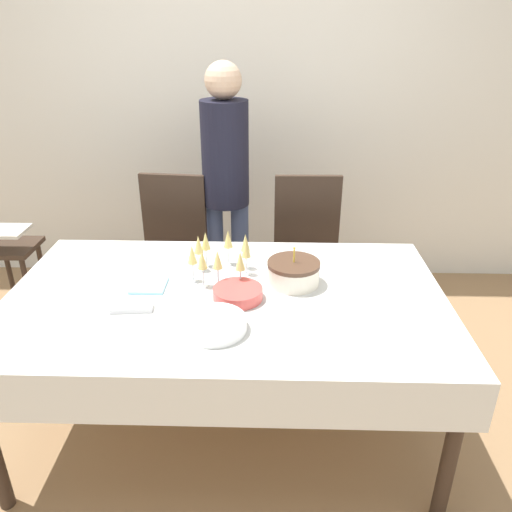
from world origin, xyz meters
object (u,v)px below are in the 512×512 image
at_px(dining_chair_far_left, 171,249).
at_px(plate_stack_main, 214,324).
at_px(dining_chair_far_right, 307,250).
at_px(birthday_cake, 293,273).
at_px(person_standing, 226,174).
at_px(high_chair, 12,259).
at_px(plate_stack_dessert, 238,293).
at_px(champagne_tray, 220,260).

relative_size(dining_chair_far_left, plate_stack_main, 3.89).
distance_m(dining_chair_far_right, birthday_cake, 0.82).
height_order(plate_stack_main, person_standing, person_standing).
height_order(dining_chair_far_left, birthday_cake, dining_chair_far_left).
distance_m(plate_stack_main, person_standing, 1.33).
height_order(person_standing, high_chair, person_standing).
bearing_deg(person_standing, plate_stack_main, -87.37).
distance_m(dining_chair_far_left, plate_stack_dessert, 1.05).
bearing_deg(dining_chair_far_left, plate_stack_main, -71.30).
relative_size(plate_stack_main, plate_stack_dessert, 1.18).
xyz_separation_m(plate_stack_main, high_chair, (-1.36, 1.09, -0.27)).
bearing_deg(champagne_tray, plate_stack_main, -87.68).
relative_size(birthday_cake, plate_stack_dessert, 1.11).
bearing_deg(birthday_cake, person_standing, 112.18).
xyz_separation_m(plate_stack_main, plate_stack_dessert, (0.08, 0.24, 0.00)).
xyz_separation_m(champagne_tray, plate_stack_dessert, (0.09, -0.20, -0.06)).
relative_size(dining_chair_far_right, high_chair, 1.37).
bearing_deg(plate_stack_main, plate_stack_dessert, 72.43).
height_order(birthday_cake, champagne_tray, same).
relative_size(plate_stack_dessert, high_chair, 0.30).
bearing_deg(champagne_tray, plate_stack_dessert, -64.58).
relative_size(dining_chair_far_left, plate_stack_dessert, 4.59).
relative_size(dining_chair_far_right, plate_stack_dessert, 4.59).
bearing_deg(plate_stack_main, birthday_cake, 50.52).
bearing_deg(plate_stack_dessert, plate_stack_main, -107.57).
distance_m(dining_chair_far_left, plate_stack_main, 1.24).
relative_size(dining_chair_far_left, person_standing, 0.61).
bearing_deg(plate_stack_main, champagne_tray, 92.32).
distance_m(person_standing, high_chair, 1.40).
height_order(birthday_cake, high_chair, birthday_cake).
distance_m(dining_chair_far_left, birthday_cake, 1.07).
height_order(dining_chair_far_left, plate_stack_dessert, dining_chair_far_left).
xyz_separation_m(dining_chair_far_right, champagne_tray, (-0.46, -0.72, 0.27)).
distance_m(champagne_tray, plate_stack_main, 0.44).
relative_size(dining_chair_far_right, person_standing, 0.61).
xyz_separation_m(birthday_cake, person_standing, (-0.38, 0.92, 0.18)).
relative_size(dining_chair_far_right, birthday_cake, 4.14).
bearing_deg(plate_stack_dessert, champagne_tray, 115.42).
bearing_deg(person_standing, dining_chair_far_left, -155.23).
height_order(dining_chair_far_right, plate_stack_main, dining_chair_far_right).
bearing_deg(plate_stack_main, dining_chair_far_left, 108.70).
distance_m(birthday_cake, plate_stack_main, 0.50).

